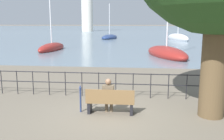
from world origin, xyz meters
The scene contains 11 objects.
ground_plane centered at (0.00, 0.00, 0.00)m, with size 1000.00×1000.00×0.00m, color #706656.
harbor_water centered at (0.00, 159.17, 0.00)m, with size 600.00×300.00×0.01m.
park_bench centered at (0.00, -0.06, 0.43)m, with size 1.67×0.45×0.90m.
seated_person_left centered at (-0.07, 0.01, 0.68)m, with size 0.39×0.35×1.24m.
promenade_railing centered at (0.00, 1.97, 0.69)m, with size 14.65×0.04×1.05m.
closed_umbrella centered at (-1.06, 0.02, 0.55)m, with size 0.09×0.09×0.99m.
sailboat_0 centered at (3.52, 15.67, 0.32)m, with size 4.56×7.73×10.94m.
sailboat_1 centered at (8.14, 40.19, 0.37)m, with size 3.98×8.63×9.99m.
sailboat_2 centered at (-5.14, 42.71, 0.26)m, with size 3.64×7.52×7.33m.
sailboat_3 centered at (-9.17, 19.81, 0.30)m, with size 1.98×6.61×9.20m.
harbor_lighthouse centered at (-19.73, 90.73, 12.15)m, with size 4.48×4.48×26.13m.
Camera 1 is at (0.96, -8.23, 3.10)m, focal length 40.00 mm.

